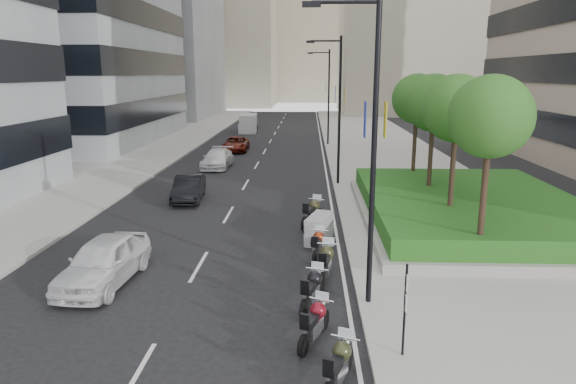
# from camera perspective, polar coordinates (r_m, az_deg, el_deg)

# --- Properties ---
(ground) EXTENTS (160.00, 160.00, 0.00)m
(ground) POSITION_cam_1_polar(r_m,az_deg,el_deg) (15.28, -7.41, -13.74)
(ground) COLOR black
(ground) RESTS_ON ground
(sidewalk_right) EXTENTS (10.00, 100.00, 0.15)m
(sidewalk_right) POSITION_cam_1_polar(r_m,az_deg,el_deg) (44.43, 10.80, 4.08)
(sidewalk_right) COLOR #9E9B93
(sidewalk_right) RESTS_ON ground
(sidewalk_left) EXTENTS (8.00, 100.00, 0.15)m
(sidewalk_left) POSITION_cam_1_polar(r_m,az_deg,el_deg) (46.27, -15.94, 4.16)
(sidewalk_left) COLOR #9E9B93
(sidewalk_left) RESTS_ON ground
(lane_edge) EXTENTS (0.12, 100.00, 0.01)m
(lane_edge) POSITION_cam_1_polar(r_m,az_deg,el_deg) (43.98, 3.94, 4.10)
(lane_edge) COLOR silver
(lane_edge) RESTS_ON ground
(lane_centre) EXTENTS (0.12, 100.00, 0.01)m
(lane_centre) POSITION_cam_1_polar(r_m,az_deg,el_deg) (44.14, -2.84, 4.15)
(lane_centre) COLOR silver
(lane_centre) RESTS_ON ground
(building_grey_far) EXTENTS (22.00, 26.00, 30.00)m
(building_grey_far) POSITION_cam_1_polar(r_m,az_deg,el_deg) (87.90, -15.98, 17.94)
(building_grey_far) COLOR gray
(building_grey_far) RESTS_ON ground
(building_cream_right) EXTENTS (28.00, 24.00, 36.00)m
(building_cream_right) POSITION_cam_1_polar(r_m,az_deg,el_deg) (96.09, 14.92, 19.35)
(building_cream_right) COLOR #B7AD93
(building_cream_right) RESTS_ON ground
(building_cream_left) EXTENTS (26.00, 24.00, 34.00)m
(building_cream_left) POSITION_cam_1_polar(r_m,az_deg,el_deg) (115.70, -8.26, 18.01)
(building_cream_left) COLOR #B7AD93
(building_cream_left) RESTS_ON ground
(building_cream_centre) EXTENTS (30.00, 24.00, 38.00)m
(building_cream_centre) POSITION_cam_1_polar(r_m,az_deg,el_deg) (133.97, 2.25, 18.30)
(building_cream_centre) COLOR #B7AD93
(building_cream_centre) RESTS_ON ground
(planter) EXTENTS (10.00, 14.00, 0.40)m
(planter) POSITION_cam_1_polar(r_m,az_deg,el_deg) (25.45, 19.50, -2.51)
(planter) COLOR gray
(planter) RESTS_ON sidewalk_right
(hedge) EXTENTS (9.40, 13.40, 0.80)m
(hedge) POSITION_cam_1_polar(r_m,az_deg,el_deg) (25.31, 19.60, -1.20)
(hedge) COLOR #285117
(hedge) RESTS_ON planter
(tree_0) EXTENTS (2.80, 2.80, 6.30)m
(tree_0) POSITION_cam_1_polar(r_m,az_deg,el_deg) (18.49, 21.59, 7.71)
(tree_0) COLOR #332319
(tree_0) RESTS_ON planter
(tree_1) EXTENTS (2.80, 2.80, 6.30)m
(tree_1) POSITION_cam_1_polar(r_m,az_deg,el_deg) (22.30, 18.26, 8.74)
(tree_1) COLOR #332319
(tree_1) RESTS_ON planter
(tree_2) EXTENTS (2.80, 2.80, 6.30)m
(tree_2) POSITION_cam_1_polar(r_m,az_deg,el_deg) (26.17, 15.90, 9.45)
(tree_2) COLOR #332319
(tree_2) RESTS_ON planter
(tree_3) EXTENTS (2.80, 2.80, 6.30)m
(tree_3) POSITION_cam_1_polar(r_m,az_deg,el_deg) (30.07, 14.14, 9.96)
(tree_3) COLOR #332319
(tree_3) RESTS_ON planter
(lamp_post_0) EXTENTS (2.34, 0.45, 9.00)m
(lamp_post_0) POSITION_cam_1_polar(r_m,az_deg,el_deg) (14.63, 8.96, 5.85)
(lamp_post_0) COLOR black
(lamp_post_0) RESTS_ON ground
(lamp_post_1) EXTENTS (2.34, 0.45, 9.00)m
(lamp_post_1) POSITION_cam_1_polar(r_m,az_deg,el_deg) (31.52, 5.48, 9.77)
(lamp_post_1) COLOR black
(lamp_post_1) RESTS_ON ground
(lamp_post_2) EXTENTS (2.34, 0.45, 9.00)m
(lamp_post_2) POSITION_cam_1_polar(r_m,az_deg,el_deg) (49.48, 4.37, 10.98)
(lamp_post_2) COLOR black
(lamp_post_2) RESTS_ON ground
(parking_sign) EXTENTS (0.06, 0.32, 2.50)m
(parking_sign) POSITION_cam_1_polar(r_m,az_deg,el_deg) (12.86, 12.87, -12.17)
(parking_sign) COLOR black
(parking_sign) RESTS_ON ground
(motorcycle_0) EXTENTS (0.92, 1.95, 1.02)m
(motorcycle_0) POSITION_cam_1_polar(r_m,az_deg,el_deg) (12.04, 5.64, -18.67)
(motorcycle_0) COLOR black
(motorcycle_0) RESTS_ON ground
(motorcycle_1) EXTENTS (0.95, 1.93, 1.01)m
(motorcycle_1) POSITION_cam_1_polar(r_m,az_deg,el_deg) (13.77, 3.00, -14.29)
(motorcycle_1) COLOR black
(motorcycle_1) RESTS_ON ground
(motorcycle_2) EXTENTS (0.87, 2.06, 1.06)m
(motorcycle_2) POSITION_cam_1_polar(r_m,az_deg,el_deg) (15.60, 2.72, -10.76)
(motorcycle_2) COLOR black
(motorcycle_2) RESTS_ON ground
(motorcycle_3) EXTENTS (0.75, 2.25, 1.13)m
(motorcycle_3) POSITION_cam_1_polar(r_m,az_deg,el_deg) (17.56, 4.22, -7.84)
(motorcycle_3) COLOR black
(motorcycle_3) RESTS_ON ground
(motorcycle_4) EXTENTS (0.66, 1.97, 0.99)m
(motorcycle_4) POSITION_cam_1_polar(r_m,az_deg,el_deg) (19.53, 3.33, -5.88)
(motorcycle_4) COLOR black
(motorcycle_4) RESTS_ON ground
(motorcycle_5) EXTENTS (1.27, 2.01, 1.14)m
(motorcycle_5) POSITION_cam_1_polar(r_m,az_deg,el_deg) (21.34, 3.49, -4.10)
(motorcycle_5) COLOR black
(motorcycle_5) RESTS_ON ground
(motorcycle_6) EXTENTS (1.08, 2.20, 1.16)m
(motorcycle_6) POSITION_cam_1_polar(r_m,az_deg,el_deg) (23.54, 2.71, -2.31)
(motorcycle_6) COLOR black
(motorcycle_6) RESTS_ON ground
(car_a) EXTENTS (2.17, 4.70, 1.56)m
(car_a) POSITION_cam_1_polar(r_m,az_deg,el_deg) (18.22, -19.79, -7.24)
(car_a) COLOR white
(car_a) RESTS_ON ground
(car_b) EXTENTS (1.78, 4.23, 1.36)m
(car_b) POSITION_cam_1_polar(r_m,az_deg,el_deg) (28.72, -10.98, 0.41)
(car_b) COLOR black
(car_b) RESTS_ON ground
(car_c) EXTENTS (2.01, 4.70, 1.35)m
(car_c) POSITION_cam_1_polar(r_m,az_deg,el_deg) (38.38, -7.84, 3.70)
(car_c) COLOR white
(car_c) RESTS_ON ground
(car_d) EXTENTS (2.25, 4.67, 1.28)m
(car_d) POSITION_cam_1_polar(r_m,az_deg,el_deg) (46.41, -5.81, 5.33)
(car_d) COLOR #5D140B
(car_d) RESTS_ON ground
(delivery_van) EXTENTS (2.16, 5.03, 2.07)m
(delivery_van) POSITION_cam_1_polar(r_m,az_deg,el_deg) (61.35, -4.43, 7.55)
(delivery_van) COLOR silver
(delivery_van) RESTS_ON ground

